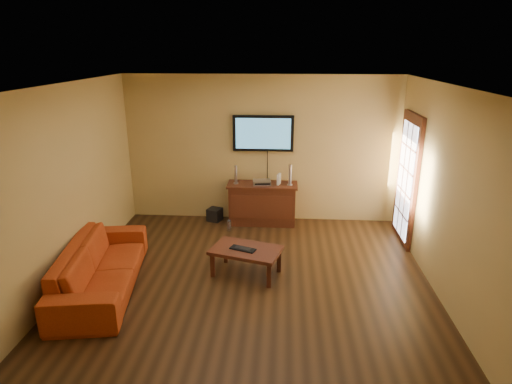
# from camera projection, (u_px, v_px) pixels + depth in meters

# --- Properties ---
(ground_plane) EXTENTS (5.00, 5.00, 0.00)m
(ground_plane) POSITION_uv_depth(u_px,v_px,m) (251.00, 285.00, 5.94)
(ground_plane) COLOR black
(ground_plane) RESTS_ON ground
(room_walls) EXTENTS (5.00, 5.00, 5.00)m
(room_walls) POSITION_uv_depth(u_px,v_px,m) (254.00, 156.00, 5.99)
(room_walls) COLOR tan
(room_walls) RESTS_ON ground
(french_door) EXTENTS (0.07, 1.02, 2.22)m
(french_door) POSITION_uv_depth(u_px,v_px,m) (407.00, 181.00, 7.06)
(french_door) COLOR #3B180D
(french_door) RESTS_ON ground
(media_console) EXTENTS (1.28, 0.49, 0.77)m
(media_console) POSITION_uv_depth(u_px,v_px,m) (262.00, 203.00, 7.94)
(media_console) COLOR #3B180D
(media_console) RESTS_ON ground
(television) EXTENTS (1.10, 0.08, 0.65)m
(television) POSITION_uv_depth(u_px,v_px,m) (263.00, 133.00, 7.72)
(television) COLOR black
(television) RESTS_ON ground
(coffee_table) EXTENTS (1.10, 0.83, 0.40)m
(coffee_table) POSITION_uv_depth(u_px,v_px,m) (246.00, 252.00, 6.13)
(coffee_table) COLOR #3B180D
(coffee_table) RESTS_ON ground
(sofa) EXTENTS (0.98, 2.30, 0.87)m
(sofa) POSITION_uv_depth(u_px,v_px,m) (100.00, 259.00, 5.74)
(sofa) COLOR #A33712
(sofa) RESTS_ON ground
(speaker_left) EXTENTS (0.09, 0.09, 0.34)m
(speaker_left) POSITION_uv_depth(u_px,v_px,m) (236.00, 175.00, 7.79)
(speaker_left) COLOR silver
(speaker_left) RESTS_ON media_console
(speaker_right) EXTENTS (0.10, 0.10, 0.38)m
(speaker_right) POSITION_uv_depth(u_px,v_px,m) (290.00, 176.00, 7.70)
(speaker_right) COLOR silver
(speaker_right) RESTS_ON media_console
(av_receiver) EXTENTS (0.35, 0.27, 0.07)m
(av_receiver) POSITION_uv_depth(u_px,v_px,m) (262.00, 182.00, 7.80)
(av_receiver) COLOR silver
(av_receiver) RESTS_ON media_console
(game_console) EXTENTS (0.08, 0.15, 0.20)m
(game_console) POSITION_uv_depth(u_px,v_px,m) (279.00, 179.00, 7.77)
(game_console) COLOR white
(game_console) RESTS_ON media_console
(subwoofer) EXTENTS (0.31, 0.31, 0.24)m
(subwoofer) POSITION_uv_depth(u_px,v_px,m) (215.00, 214.00, 8.14)
(subwoofer) COLOR black
(subwoofer) RESTS_ON ground
(bottle) EXTENTS (0.07, 0.07, 0.22)m
(bottle) POSITION_uv_depth(u_px,v_px,m) (229.00, 225.00, 7.68)
(bottle) COLOR white
(bottle) RESTS_ON ground
(keyboard) EXTENTS (0.40, 0.26, 0.02)m
(keyboard) POSITION_uv_depth(u_px,v_px,m) (243.00, 249.00, 6.09)
(keyboard) COLOR black
(keyboard) RESTS_ON coffee_table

